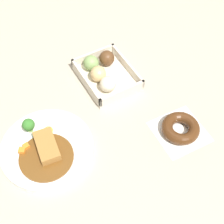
% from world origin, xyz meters
% --- Properties ---
extents(ground_plane, '(1.60, 1.60, 0.00)m').
position_xyz_m(ground_plane, '(0.00, 0.00, 0.00)').
color(ground_plane, '#B2A893').
extents(curry_plate, '(0.26, 0.26, 0.07)m').
position_xyz_m(curry_plate, '(0.08, -0.16, 0.01)').
color(curry_plate, white).
rests_on(curry_plate, ground_plane).
extents(donut_box, '(0.20, 0.16, 0.06)m').
position_xyz_m(donut_box, '(-0.08, 0.11, 0.02)').
color(donut_box, beige).
rests_on(donut_box, ground_plane).
extents(chocolate_ring_donut, '(0.15, 0.15, 0.04)m').
position_xyz_m(chocolate_ring_donut, '(0.21, 0.20, 0.02)').
color(chocolate_ring_donut, white).
rests_on(chocolate_ring_donut, ground_plane).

